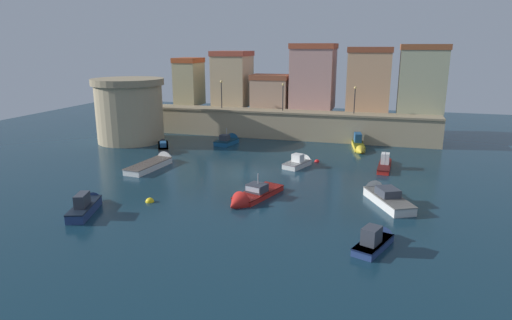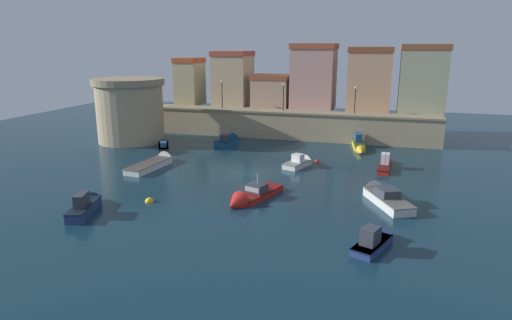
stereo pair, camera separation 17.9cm
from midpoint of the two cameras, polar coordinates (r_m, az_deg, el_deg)
The scene contains 20 objects.
ground_plane at distance 42.18m, azimuth -1.08°, elevation -1.83°, with size 97.43×97.43×0.00m, color #112D3D.
quay_wall at distance 58.53m, azimuth 4.09°, elevation 4.64°, with size 38.20×3.34×3.65m.
old_town_backdrop at distance 61.31m, azimuth 6.63°, elevation 10.33°, with size 36.88×6.08×8.85m.
fortress_tower at distance 58.32m, azimuth -16.20°, elevation 6.27°, with size 8.97×8.97×7.99m.
quay_lamp_0 at distance 60.58m, azimuth -4.60°, elevation 9.06°, with size 0.32×0.32×3.76m.
quay_lamp_1 at distance 58.11m, azimuth 3.43°, elevation 8.74°, with size 0.32×0.32×3.57m.
quay_lamp_2 at distance 56.81m, azimuth 12.63°, elevation 8.17°, with size 0.32×0.32×3.39m.
moored_boat_0 at distance 28.33m, azimuth 15.26°, elevation -9.90°, with size 2.79×4.61×1.88m.
moored_boat_1 at distance 46.43m, azimuth 16.32°, elevation -0.38°, with size 1.45×6.16×2.11m.
moored_boat_2 at distance 53.74m, azimuth 13.09°, elevation 1.93°, with size 2.15×6.68×1.91m.
moored_boat_3 at distance 45.27m, azimuth 5.69°, elevation -0.25°, with size 2.86×4.42×1.78m.
moored_boat_4 at distance 46.08m, azimuth -12.98°, elevation -0.34°, with size 2.46×7.33×1.73m.
moored_boat_5 at distance 34.92m, azimuth -1.01°, elevation -4.84°, with size 3.65×6.62×2.60m.
moored_boat_6 at distance 55.53m, azimuth -3.59°, elevation 2.56°, with size 2.45×4.37×2.63m.
moored_boat_7 at distance 36.33m, azimuth 15.96°, elevation -4.41°, with size 4.59×6.73×1.80m.
moored_boat_8 at distance 35.14m, azimuth -21.24°, elevation -5.41°, with size 2.85×5.50×1.88m.
moored_boat_9 at distance 53.53m, azimuth -12.06°, elevation 1.83°, with size 3.98×6.07×1.37m.
mooring_buoy_0 at distance 43.21m, azimuth -15.99°, elevation -2.00°, with size 0.48×0.48×0.48m, color yellow.
mooring_buoy_1 at distance 35.79m, azimuth -13.77°, elevation -5.31°, with size 0.68×0.68×0.68m, color yellow.
mooring_buoy_2 at distance 47.00m, azimuth 7.82°, elevation -0.24°, with size 0.52×0.52×0.52m, color red.
Camera 1 is at (11.98, -38.64, 11.94)m, focal length 30.78 mm.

